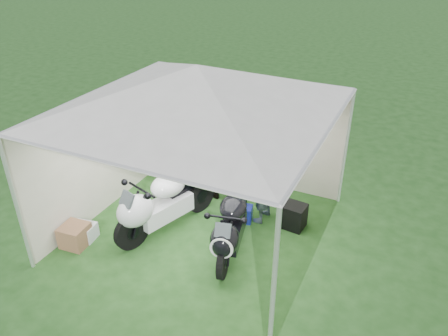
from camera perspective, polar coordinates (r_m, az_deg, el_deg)
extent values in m
plane|color=#1B4315|center=(7.91, -2.90, -8.08)|extent=(80.00, 80.00, 0.00)
cylinder|color=silver|center=(7.14, -25.44, -4.55)|extent=(0.06, 0.06, 2.30)
cylinder|color=silver|center=(5.16, 6.47, -15.62)|extent=(0.06, 0.06, 2.30)
cylinder|color=silver|center=(9.76, -8.03, 6.95)|extent=(0.06, 0.06, 2.30)
cylinder|color=silver|center=(8.42, 15.61, 2.43)|extent=(0.06, 0.06, 2.30)
cube|color=beige|center=(8.90, 2.95, 4.96)|extent=(4.00, 0.02, 2.30)
cube|color=beige|center=(8.32, -15.39, 2.12)|extent=(0.02, 4.00, 2.30)
cube|color=beige|center=(6.69, 12.22, -4.42)|extent=(0.02, 4.00, 2.30)
pyramid|color=white|center=(6.67, -3.47, 10.45)|extent=(5.66, 5.66, 0.70)
cube|color=#99A5B7|center=(9.33, -6.54, 10.58)|extent=(0.22, 0.02, 0.28)
cube|color=#99A5B7|center=(9.16, -4.64, 10.32)|extent=(0.22, 0.02, 0.28)
cube|color=#99A5B7|center=(9.00, -2.67, 10.04)|extent=(0.22, 0.01, 0.28)
cube|color=#99A5B7|center=(8.85, -0.63, 9.74)|extent=(0.22, 0.01, 0.28)
cube|color=#99A5B7|center=(9.43, -6.44, 8.85)|extent=(0.22, 0.02, 0.28)
cube|color=#99A5B7|center=(9.26, -4.57, 8.56)|extent=(0.22, 0.01, 0.28)
cube|color=#99A5B7|center=(9.10, -2.62, 8.25)|extent=(0.22, 0.02, 0.28)
cube|color=#99A5B7|center=(8.95, -0.62, 7.93)|extent=(0.22, 0.01, 0.28)
cylinder|color=#D8590C|center=(8.51, 4.26, 9.58)|extent=(3.20, 0.02, 0.02)
cylinder|color=black|center=(7.48, -11.92, -8.08)|extent=(0.31, 0.66, 0.66)
cylinder|color=black|center=(8.26, -3.28, -3.53)|extent=(0.36, 0.68, 0.66)
cube|color=silver|center=(7.76, -7.72, -5.33)|extent=(0.68, 1.11, 0.33)
ellipsoid|color=silver|center=(7.33, -11.50, -5.51)|extent=(0.68, 0.78, 0.55)
ellipsoid|color=silver|center=(7.59, -7.30, -2.24)|extent=(0.67, 0.80, 0.39)
cube|color=black|center=(7.86, -4.82, -1.46)|extent=(0.48, 0.72, 0.15)
cube|color=silver|center=(8.03, -2.94, 0.04)|extent=(0.33, 0.39, 0.20)
cube|color=black|center=(7.90, -5.36, -2.92)|extent=(0.29, 0.61, 0.11)
cube|color=#3F474C|center=(7.11, -12.58, -4.02)|extent=(0.30, 0.23, 0.23)
cylinder|color=black|center=(6.81, -0.11, -11.94)|extent=(0.23, 0.60, 0.60)
cylinder|color=black|center=(7.90, 2.12, -5.46)|extent=(0.28, 0.62, 0.60)
cube|color=black|center=(7.25, 1.02, -8.20)|extent=(0.54, 1.00, 0.30)
ellipsoid|color=black|center=(6.68, 0.08, -9.33)|extent=(0.57, 0.68, 0.50)
ellipsoid|color=black|center=(7.10, 1.21, -5.16)|extent=(0.56, 0.69, 0.35)
cube|color=black|center=(7.46, 1.82, -3.86)|extent=(0.38, 0.64, 0.14)
cube|color=black|center=(7.69, 2.29, -2.07)|extent=(0.28, 0.34, 0.18)
cube|color=maroon|center=(7.47, 1.65, -5.36)|extent=(0.22, 0.56, 0.10)
cube|color=#3F474C|center=(6.43, -0.15, -8.16)|extent=(0.26, 0.19, 0.21)
cylinder|color=white|center=(6.52, -0.34, -10.49)|extent=(0.35, 0.10, 0.36)
cube|color=#1F2CCC|center=(8.06, 2.23, -5.94)|extent=(0.45, 0.34, 0.30)
imported|color=black|center=(8.41, -0.14, 2.05)|extent=(0.99, 0.81, 1.91)
imported|color=slate|center=(7.77, 5.25, -1.55)|extent=(0.45, 0.64, 1.67)
cube|color=black|center=(7.96, 8.92, -6.16)|extent=(0.49, 0.41, 0.45)
cube|color=silver|center=(8.02, -17.87, -7.88)|extent=(0.45, 0.37, 0.28)
cube|color=brown|center=(7.88, -18.88, -8.32)|extent=(0.46, 0.46, 0.38)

